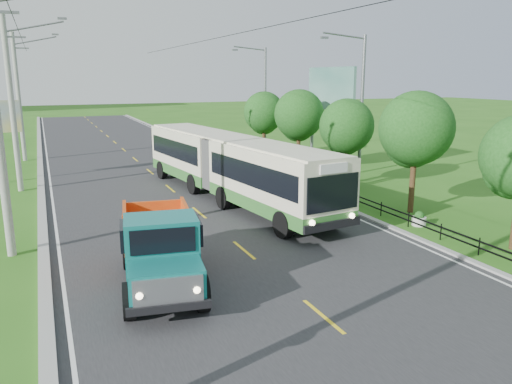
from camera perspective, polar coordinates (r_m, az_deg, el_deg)
ground at (r=14.65m, az=7.67°, el=-13.94°), size 240.00×240.00×0.00m
road at (r=32.55m, az=-10.61°, el=1.08°), size 14.00×120.00×0.02m
curb_left at (r=31.82m, az=-23.35°, el=0.07°), size 0.40×120.00×0.15m
curb_right at (r=34.76m, az=0.96°, el=2.13°), size 0.30×120.00×0.10m
edge_line_left at (r=31.82m, az=-22.35°, el=0.07°), size 0.12×120.00×0.00m
edge_line_right at (r=34.57m, az=0.20°, el=2.02°), size 0.12×120.00×0.00m
centre_dash at (r=14.64m, az=7.67°, el=-13.86°), size 0.12×2.20×0.00m
railing_right at (r=29.87m, az=7.17°, el=0.71°), size 0.04×40.00×0.60m
pole_mid at (r=32.20m, az=-26.07°, el=9.01°), size 3.51×0.32×10.00m
pole_far at (r=44.18m, az=-25.45°, el=9.81°), size 3.51×0.32×10.00m
tree_third at (r=25.64m, az=17.70°, el=6.53°), size 3.60×3.62×6.00m
tree_fourth at (r=30.45m, az=10.25°, el=7.10°), size 3.24×3.31×5.40m
tree_fifth at (r=35.56m, az=4.91°, el=8.51°), size 3.48×3.52×5.80m
tree_back at (r=40.95m, az=0.91°, el=8.86°), size 3.30×3.36×5.50m
streetlight_mid at (r=30.67m, az=11.74°, el=9.55°), size 3.02×0.20×9.07m
streetlight_far at (r=42.90m, az=0.86°, el=10.72°), size 3.02×0.20×9.07m
planter_near at (r=23.92m, az=18.13°, el=-2.99°), size 0.64×0.64×0.67m
planter_mid at (r=30.17m, az=8.15°, el=0.77°), size 0.64×0.64×0.67m
planter_far at (r=37.10m, az=1.74°, el=3.18°), size 0.64×0.64×0.67m
billboard_right at (r=36.57m, az=8.51°, el=10.88°), size 0.24×6.00×7.30m
bus at (r=27.25m, az=-2.91°, el=3.34°), size 5.00×17.78×3.39m
dump_truck at (r=16.24m, az=-10.93°, el=-5.81°), size 3.15×6.30×2.54m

